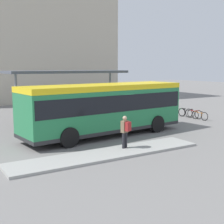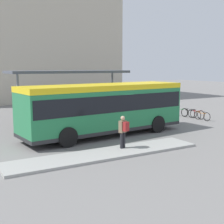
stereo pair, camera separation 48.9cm
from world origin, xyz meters
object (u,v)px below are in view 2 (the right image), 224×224
Objects in this scene: bicycle_orange at (202,116)px; bicycle_red at (196,114)px; bicycle_black at (189,113)px; city_bus at (105,106)px; pedestrian_waiting at (123,130)px; bicycle_green at (180,112)px; potted_planter_near_shelter at (34,122)px.

bicycle_orange is 0.81m from bicycle_red.
bicycle_orange is 1.59m from bicycle_black.
city_bus is at bearing -83.58° from bicycle_black.
bicycle_orange is at bearing -84.11° from pedestrian_waiting.
pedestrian_waiting is 1.02× the size of bicycle_orange.
bicycle_green is at bearing -175.08° from bicycle_red.
pedestrian_waiting is at bearing -109.77° from city_bus.
potted_planter_near_shelter reaches higher than bicycle_green.
potted_planter_near_shelter is (-12.64, 0.06, 0.36)m from bicycle_black.
potted_planter_near_shelter is at bearing -93.36° from bicycle_green.
bicycle_orange is 0.93× the size of bicycle_green.
bicycle_black is at bearing -77.28° from pedestrian_waiting.
pedestrian_waiting is 1.17× the size of potted_planter_near_shelter.
bicycle_orange is at bearing -7.48° from potted_planter_near_shelter.
pedestrian_waiting is 0.95× the size of bicycle_green.
pedestrian_waiting reaches higher than bicycle_red.
bicycle_red is at bearing -3.84° from potted_planter_near_shelter.
bicycle_green reaches higher than bicycle_orange.
bicycle_black is at bearing 9.78° from city_bus.
pedestrian_waiting reaches higher than bicycle_black.
city_bus reaches higher than bicycle_green.
bicycle_red is 1.08× the size of bicycle_black.
bicycle_green is at bearing 14.75° from city_bus.
city_bus is 9.38m from bicycle_red.
city_bus is 4.48m from potted_planter_near_shelter.
bicycle_black is (10.00, 5.96, -0.68)m from pedestrian_waiting.
bicycle_red is at bearing -13.80° from bicycle_orange.
city_bus is 9.56m from bicycle_black.
pedestrian_waiting is 11.66m from bicycle_black.
pedestrian_waiting is 6.58m from potted_planter_near_shelter.
bicycle_red is (10.00, 5.17, -0.66)m from pedestrian_waiting.
potted_planter_near_shelter reaches higher than bicycle_orange.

